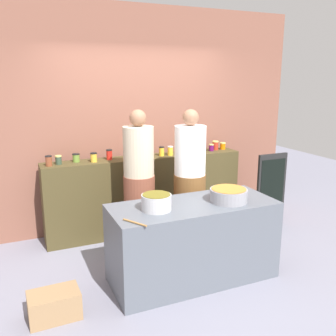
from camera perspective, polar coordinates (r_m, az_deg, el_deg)
The scene contains 25 objects.
ground at distance 4.34m, azimuth 1.90°, elevation -14.64°, with size 12.00×12.00×0.00m, color slate.
storefront_wall at distance 5.19m, azimuth -4.87°, elevation 7.49°, with size 4.80×0.12×3.00m, color brown.
display_shelf at distance 5.07m, azimuth -3.38°, elevation -3.99°, with size 2.70×0.36×1.04m, color #43391E.
prep_table at distance 3.91m, azimuth 3.86°, elevation -11.21°, with size 1.70×0.70×0.83m, color #535A63.
preserve_jar_0 at distance 4.62m, azimuth -17.88°, elevation 1.06°, with size 0.08×0.08×0.13m.
preserve_jar_1 at distance 4.68m, azimuth -16.51°, elevation 1.21°, with size 0.08×0.08×0.11m.
preserve_jar_2 at distance 4.75m, azimuth -13.96°, elevation 1.55°, with size 0.09×0.09×0.11m.
preserve_jar_3 at distance 4.70m, azimuth -11.35°, elevation 1.63°, with size 0.08×0.08×0.12m.
preserve_jar_4 at distance 4.80m, azimuth -9.03°, elevation 2.06°, with size 0.08×0.08×0.13m.
preserve_jar_5 at distance 4.92m, azimuth -6.07°, elevation 2.28°, with size 0.07×0.07×0.10m.
preserve_jar_6 at distance 4.89m, azimuth -3.76°, elevation 2.41°, with size 0.07×0.07×0.13m.
preserve_jar_7 at distance 4.97m, azimuth -1.00°, elevation 2.60°, with size 0.07×0.07×0.13m.
preserve_jar_8 at distance 5.01m, azimuth 0.36°, elevation 2.68°, with size 0.08×0.08×0.12m.
preserve_jar_9 at distance 5.12m, azimuth 3.51°, elevation 2.91°, with size 0.08×0.08×0.13m.
preserve_jar_10 at distance 5.19m, azimuth 4.34°, elevation 2.95°, with size 0.07×0.07×0.11m.
preserve_jar_11 at distance 5.35m, azimuth 6.68°, elevation 3.15°, with size 0.07×0.07×0.10m.
preserve_jar_12 at distance 5.44m, azimuth 7.29°, elevation 3.48°, with size 0.09×0.09×0.13m.
preserve_jar_13 at distance 5.50m, azimuth 8.42°, elevation 3.40°, with size 0.08×0.08×0.10m.
cooking_pot_left at distance 3.55m, azimuth -1.79°, elevation -5.28°, with size 0.29×0.29×0.16m.
cooking_pot_center at distance 3.84m, azimuth 9.30°, elevation -4.14°, with size 0.38×0.38×0.14m.
wooden_spoon at distance 3.27m, azimuth -5.14°, elevation -8.36°, with size 0.02×0.02×0.27m, color #9E703D.
cook_with_tongs at distance 4.41m, azimuth -4.45°, elevation -3.26°, with size 0.37×0.37×1.71m.
cook_in_cap at distance 4.45m, azimuth 3.34°, elevation -3.09°, with size 0.38×0.38×1.71m.
bread_crate at distance 3.60m, azimuth -17.10°, elevation -19.51°, with size 0.44×0.28×0.24m, color #94714C.
chalkboard_sign at distance 5.38m, azimuth 15.56°, elevation -3.30°, with size 0.46×0.05×1.05m.
Camera 1 is at (-1.64, -3.44, 2.06)m, focal length 39.61 mm.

